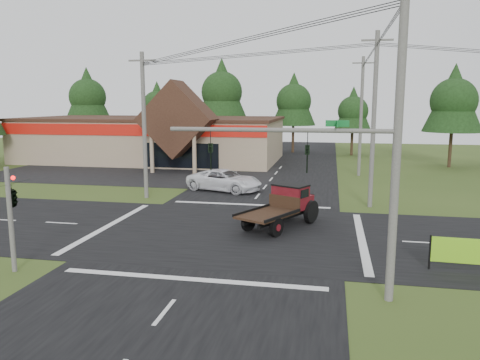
# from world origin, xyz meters

# --- Properties ---
(ground) EXTENTS (120.00, 120.00, 0.00)m
(ground) POSITION_xyz_m (0.00, 0.00, 0.00)
(ground) COLOR #354B1A
(ground) RESTS_ON ground
(road_ns) EXTENTS (12.00, 120.00, 0.02)m
(road_ns) POSITION_xyz_m (0.00, 0.00, 0.01)
(road_ns) COLOR black
(road_ns) RESTS_ON ground
(road_ew) EXTENTS (120.00, 12.00, 0.02)m
(road_ew) POSITION_xyz_m (0.00, 0.00, 0.01)
(road_ew) COLOR black
(road_ew) RESTS_ON ground
(parking_apron) EXTENTS (28.00, 14.00, 0.02)m
(parking_apron) POSITION_xyz_m (-14.00, 19.00, 0.01)
(parking_apron) COLOR black
(parking_apron) RESTS_ON ground
(cvs_building) EXTENTS (30.40, 18.20, 9.19)m
(cvs_building) POSITION_xyz_m (-15.70, 29.57, 2.78)
(cvs_building) COLOR tan
(cvs_building) RESTS_ON ground
(traffic_signal_mast) EXTENTS (8.12, 0.24, 7.00)m
(traffic_signal_mast) POSITION_xyz_m (5.82, -7.50, 4.43)
(traffic_signal_mast) COLOR #595651
(traffic_signal_mast) RESTS_ON ground
(traffic_signal_corner) EXTENTS (0.53, 2.48, 4.40)m
(traffic_signal_corner) POSITION_xyz_m (-7.50, -7.32, 3.52)
(traffic_signal_corner) COLOR #595651
(traffic_signal_corner) RESTS_ON ground
(utility_pole_nr) EXTENTS (2.00, 0.30, 11.00)m
(utility_pole_nr) POSITION_xyz_m (7.50, -7.50, 5.64)
(utility_pole_nr) COLOR #595651
(utility_pole_nr) RESTS_ON ground
(utility_pole_nw) EXTENTS (2.00, 0.30, 10.50)m
(utility_pole_nw) POSITION_xyz_m (-8.00, 8.00, 5.39)
(utility_pole_nw) COLOR #595651
(utility_pole_nw) RESTS_ON ground
(utility_pole_ne) EXTENTS (2.00, 0.30, 11.50)m
(utility_pole_ne) POSITION_xyz_m (8.00, 8.00, 5.89)
(utility_pole_ne) COLOR #595651
(utility_pole_ne) RESTS_ON ground
(utility_pole_n) EXTENTS (2.00, 0.30, 11.20)m
(utility_pole_n) POSITION_xyz_m (8.00, 22.00, 5.74)
(utility_pole_n) COLOR #595651
(utility_pole_n) RESTS_ON ground
(tree_row_a) EXTENTS (6.72, 6.72, 12.12)m
(tree_row_a) POSITION_xyz_m (-30.00, 40.00, 8.05)
(tree_row_a) COLOR #332316
(tree_row_a) RESTS_ON ground
(tree_row_b) EXTENTS (5.60, 5.60, 10.10)m
(tree_row_b) POSITION_xyz_m (-20.00, 42.00, 6.70)
(tree_row_b) COLOR #332316
(tree_row_b) RESTS_ON ground
(tree_row_c) EXTENTS (7.28, 7.28, 13.13)m
(tree_row_c) POSITION_xyz_m (-10.00, 41.00, 8.72)
(tree_row_c) COLOR #332316
(tree_row_c) RESTS_ON ground
(tree_row_d) EXTENTS (6.16, 6.16, 11.11)m
(tree_row_d) POSITION_xyz_m (0.00, 42.00, 7.38)
(tree_row_d) COLOR #332316
(tree_row_d) RESTS_ON ground
(tree_row_e) EXTENTS (5.04, 5.04, 9.09)m
(tree_row_e) POSITION_xyz_m (8.00, 40.00, 6.03)
(tree_row_e) COLOR #332316
(tree_row_e) RESTS_ON ground
(tree_side_ne) EXTENTS (6.16, 6.16, 11.11)m
(tree_side_ne) POSITION_xyz_m (18.00, 30.00, 7.38)
(tree_side_ne) COLOR #332316
(tree_side_ne) RESTS_ON ground
(antique_flatbed_truck) EXTENTS (4.52, 6.00, 2.36)m
(antique_flatbed_truck) POSITION_xyz_m (2.58, 1.53, 1.18)
(antique_flatbed_truck) COLOR #4F0B0F
(antique_flatbed_truck) RESTS_ON ground
(white_pickup) EXTENTS (6.61, 4.47, 1.68)m
(white_pickup) POSITION_xyz_m (-2.96, 11.91, 0.84)
(white_pickup) COLOR white
(white_pickup) RESTS_ON ground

